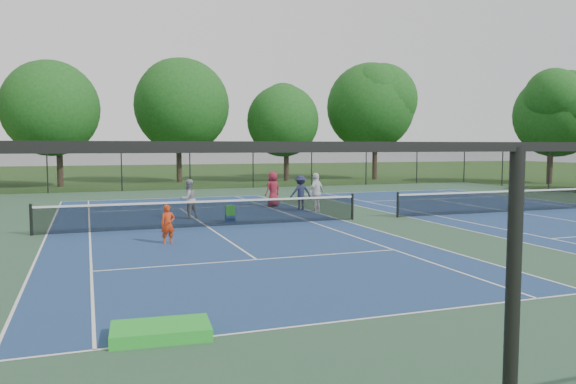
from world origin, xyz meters
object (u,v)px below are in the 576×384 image
object	(u,v)px
tree_back_a	(58,104)
bystander_a	(316,193)
ball_crate	(230,219)
bystander_c	(273,189)
tree_back_d	(375,102)
tree_side_e	(552,109)
child_player	(168,224)
ball_hopper	(230,210)
instructor	(188,199)
bystander_b	(301,192)
tree_back_b	(178,101)
tree_back_c	(286,117)

from	to	relation	value
tree_back_a	bystander_a	world-z (taller)	tree_back_a
bystander_a	ball_crate	xyz separation A→B (m)	(-4.48, -1.95, -0.75)
bystander_c	tree_back_d	bearing A→B (deg)	-153.30
tree_back_a	tree_side_e	xyz separation A→B (m)	(36.00, -10.00, -0.23)
child_player	ball_hopper	size ratio (longest dim) A/B	3.11
instructor	bystander_c	size ratio (longest dim) A/B	0.95
tree_back_a	bystander_b	xyz separation A→B (m)	(11.26, -19.94, -5.22)
tree_back_a	ball_crate	bearing A→B (deg)	-72.88
tree_back_b	bystander_c	size ratio (longest dim) A/B	5.82
instructor	ball_hopper	size ratio (longest dim) A/B	4.20
tree_back_c	tree_back_d	bearing A→B (deg)	-7.13
bystander_b	ball_crate	bearing A→B (deg)	37.58
tree_back_c	ball_crate	xyz separation A→B (m)	(-10.90, -24.04, -5.34)
tree_back_b	tree_back_c	xyz separation A→B (m)	(9.00, -1.00, -1.11)
bystander_c	ball_hopper	world-z (taller)	bystander_c
ball_crate	tree_back_d	bearing A→B (deg)	50.63
tree_back_d	instructor	world-z (taller)	tree_back_d
bystander_a	ball_crate	world-z (taller)	bystander_a
tree_back_b	bystander_b	size ratio (longest dim) A/B	6.15
tree_back_c	bystander_c	world-z (taller)	tree_back_c
tree_back_c	bystander_c	size ratio (longest dim) A/B	4.88
tree_back_a	tree_back_c	xyz separation A→B (m)	(18.00, 1.00, -0.56)
instructor	ball_crate	world-z (taller)	instructor
tree_back_b	bystander_a	distance (m)	23.93
tree_back_a	child_player	distance (m)	27.96
tree_side_e	tree_back_d	bearing A→B (deg)	135.00
tree_side_e	ball_crate	size ratio (longest dim) A/B	24.37
tree_side_e	bystander_b	distance (m)	27.13
child_player	bystander_b	world-z (taller)	bystander_b
tree_back_d	instructor	bearing A→B (deg)	-133.35
tree_back_a	ball_hopper	world-z (taller)	tree_back_a
tree_back_a	tree_back_d	bearing A→B (deg)	0.00
tree_side_e	ball_hopper	world-z (taller)	tree_side_e
tree_back_a	tree_back_b	distance (m)	9.24
tree_back_c	bystander_a	size ratio (longest dim) A/B	4.72
tree_side_e	instructor	size ratio (longest dim) A/B	5.45
tree_back_a	bystander_a	bearing A→B (deg)	-61.24
bystander_b	ball_crate	xyz separation A→B (m)	(-4.16, -3.10, -0.68)
bystander_a	ball_hopper	distance (m)	4.90
child_player	bystander_a	xyz separation A→B (m)	(7.43, 6.02, 0.29)
tree_side_e	ball_hopper	size ratio (longest dim) A/B	22.87
tree_side_e	bystander_c	size ratio (longest dim) A/B	5.15
child_player	tree_back_d	bearing A→B (deg)	42.68
tree_back_b	ball_hopper	world-z (taller)	tree_back_b
bystander_b	ball_crate	size ratio (longest dim) A/B	4.48
tree_back_c	tree_back_a	bearing A→B (deg)	-176.82
tree_back_d	ball_crate	xyz separation A→B (m)	(-18.90, -23.04, -6.68)
bystander_b	bystander_c	distance (m)	1.90
bystander_b	ball_hopper	size ratio (longest dim) A/B	4.20
tree_back_b	instructor	size ratio (longest dim) A/B	6.16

